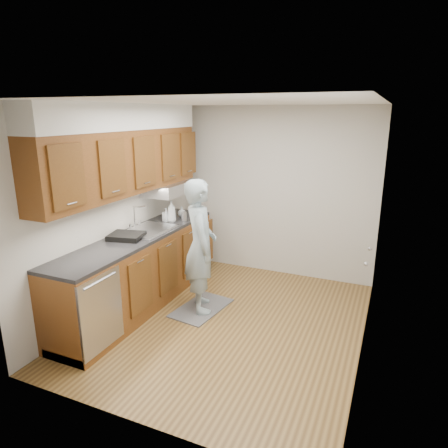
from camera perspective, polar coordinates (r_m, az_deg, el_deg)
name	(u,v)px	position (r m, az deg, el deg)	size (l,w,h in m)	color
floor	(228,322)	(4.87, 0.55, -13.87)	(3.50, 3.50, 0.00)	olive
ceiling	(228,102)	(4.24, 0.65, 17.02)	(3.50, 3.50, 0.00)	white
wall_left	(117,208)	(5.14, -15.00, 2.21)	(0.02, 3.50, 2.50)	#B9B6AE
wall_right	(372,237)	(4.07, 20.44, -1.76)	(0.02, 3.50, 2.50)	#B9B6AE
wall_back	(274,192)	(6.00, 7.13, 4.50)	(3.00, 0.02, 2.50)	#B9B6AE
counter	(141,269)	(5.19, -11.80, -6.27)	(0.64, 2.80, 1.30)	brown
upper_cabinets	(127,152)	(4.97, -13.70, 10.02)	(0.47, 2.80, 1.21)	brown
closet_door	(371,250)	(4.43, 20.26, -3.44)	(0.02, 1.22, 2.05)	silver
floor_mat	(201,308)	(5.18, -3.24, -11.88)	(0.48, 0.82, 0.02)	#5F5F61
person	(200,237)	(4.81, -3.41, -1.93)	(0.66, 0.44, 1.86)	#8DA2AC
soap_bottle_a	(172,211)	(5.53, -7.50, 1.83)	(0.12, 0.12, 0.30)	silver
soap_bottle_b	(166,215)	(5.58, -8.24, 1.34)	(0.08, 0.09, 0.19)	silver
soap_bottle_c	(182,212)	(5.81, -6.05, 1.78)	(0.12, 0.12, 0.15)	silver
steel_can	(184,217)	(5.55, -5.75, 1.06)	(0.07, 0.07, 0.13)	#A5A5AA
dish_rack	(126,236)	(4.92, -13.77, -1.69)	(0.39, 0.33, 0.06)	black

